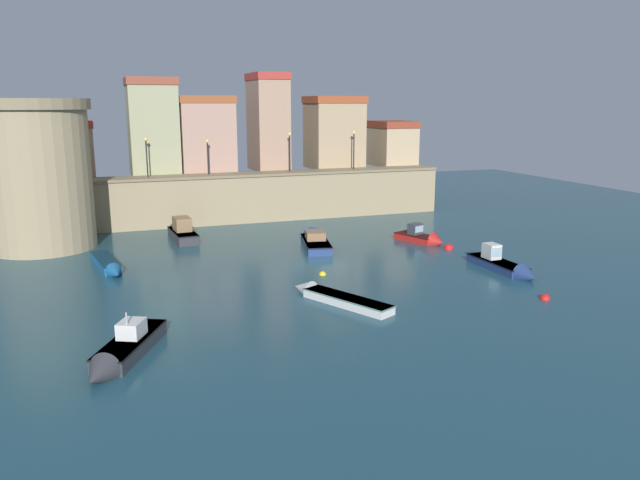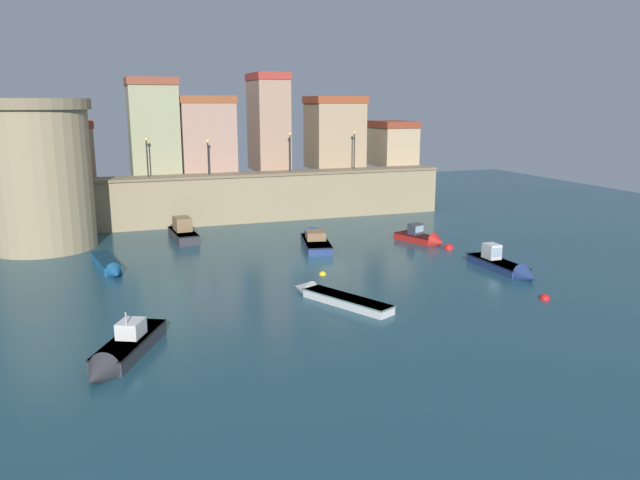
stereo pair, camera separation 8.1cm
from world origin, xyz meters
name	(u,v)px [view 1 (the left image)]	position (x,y,z in m)	size (l,w,h in m)	color
ground_plane	(317,266)	(0.00, 0.00, 0.00)	(100.47, 100.47, 0.00)	#1E4756
quay_wall	(254,197)	(0.00, 18.08, 2.32)	(38.04, 2.97, 4.61)	#9E8966
old_town_backdrop	(245,132)	(0.19, 21.78, 8.25)	(37.87, 5.68, 9.65)	tan
fortress_tower	(38,174)	(-18.24, 12.36, 5.78)	(8.39, 8.39, 11.44)	#9E8966
quay_lamp_0	(146,151)	(-9.70, 18.08, 6.93)	(0.32, 0.32, 3.50)	black
quay_lamp_1	(208,151)	(-4.25, 18.08, 6.77)	(0.32, 0.32, 3.23)	black
quay_lamp_2	(290,146)	(3.66, 18.08, 7.07)	(0.32, 0.32, 3.74)	black
quay_lamp_3	(354,144)	(10.36, 18.08, 7.09)	(0.32, 0.32, 3.78)	black
moored_boat_0	(122,351)	(-13.56, -12.38, 0.44)	(4.25, 6.52, 2.37)	#333338
moored_boat_1	(333,297)	(-1.79, -7.74, 0.28)	(4.28, 6.98, 1.16)	silver
moored_boat_2	(109,265)	(-13.72, 3.79, 0.34)	(2.17, 6.50, 1.08)	#195689
moored_boat_3	(181,231)	(-7.74, 12.21, 0.62)	(2.04, 6.22, 2.27)	#333338
moored_boat_4	(423,238)	(10.59, 4.00, 0.39)	(3.04, 4.78, 1.89)	red
moored_boat_5	(314,240)	(1.95, 6.15, 0.42)	(3.22, 7.07, 1.82)	navy
moored_boat_6	(506,266)	(11.41, -5.84, 0.39)	(1.63, 6.50, 2.02)	navy
mooring_buoy_0	(323,275)	(-0.44, -2.33, 0.00)	(0.48, 0.48, 0.48)	yellow
mooring_buoy_1	(448,249)	(11.38, 1.36, 0.00)	(0.79, 0.79, 0.79)	red
mooring_buoy_2	(545,299)	(9.92, -11.56, 0.00)	(0.61, 0.61, 0.61)	red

